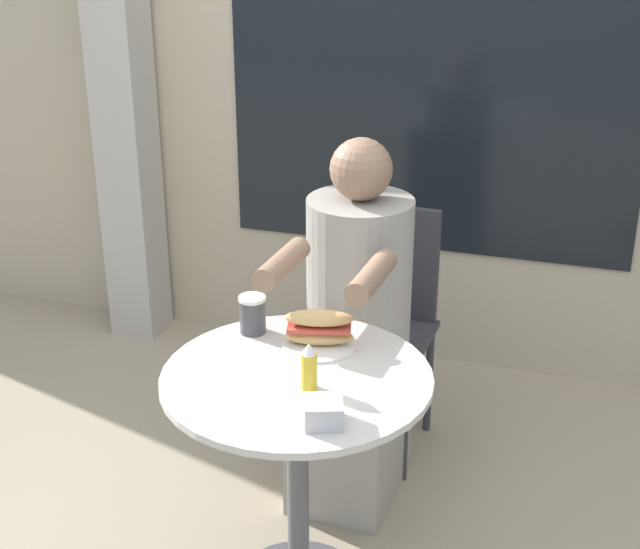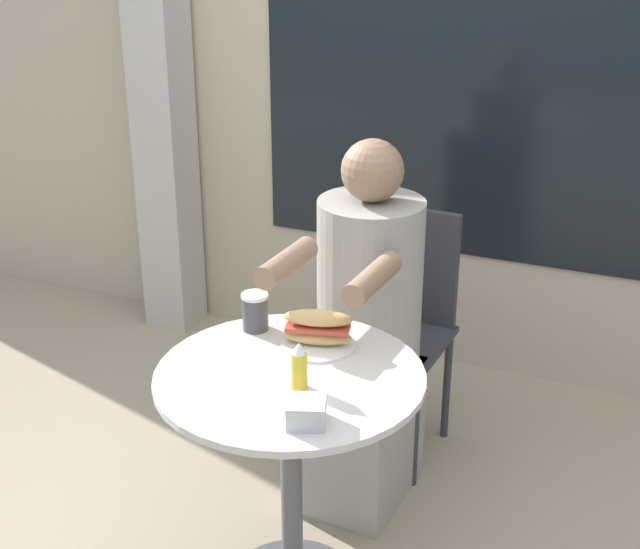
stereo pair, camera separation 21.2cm
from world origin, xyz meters
name	(u,v)px [view 2 (the right image)]	position (x,y,z in m)	size (l,w,h in m)	color
storefront_wall	(461,28)	(0.00, 1.56, 1.40)	(8.00, 0.09, 2.80)	#B7A88E
lattice_pillar	(159,65)	(-1.25, 1.39, 1.20)	(0.21, 0.21, 2.40)	#B2ADA3
cafe_table	(291,436)	(0.00, 0.00, 0.53)	(0.71, 0.71, 0.72)	beige
diner_chair	(400,309)	(0.02, 0.88, 0.52)	(0.40, 0.40, 0.87)	#333338
seated_diner	(364,350)	(0.01, 0.54, 0.53)	(0.36, 0.61, 1.21)	gray
sandwich_on_plate	(318,331)	(0.01, 0.17, 0.77)	(0.21, 0.21, 0.11)	white
drink_cup	(255,312)	(-0.20, 0.19, 0.78)	(0.08, 0.08, 0.11)	#424247
napkin_box	(306,412)	(0.14, -0.20, 0.75)	(0.11, 0.11, 0.06)	silver
condiment_bottle	(299,366)	(0.05, -0.06, 0.78)	(0.04, 0.04, 0.13)	gold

